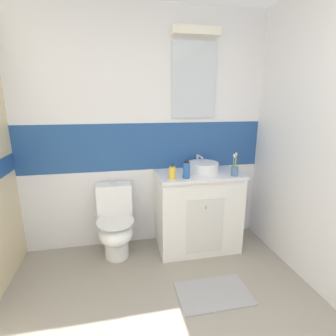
{
  "coord_description": "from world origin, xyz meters",
  "views": [
    {
      "loc": [
        -0.32,
        -0.33,
        1.57
      ],
      "look_at": [
        0.12,
        1.79,
        1.01
      ],
      "focal_mm": 27.69,
      "sensor_mm": 36.0,
      "label": 1
    }
  ],
  "objects": [
    {
      "name": "ground_plane",
      "position": [
        0.0,
        1.2,
        -0.02
      ],
      "size": [
        3.2,
        3.48,
        0.04
      ],
      "primitive_type": "cube",
      "color": "gray"
    },
    {
      "name": "wall_back_tiled",
      "position": [
        0.01,
        2.45,
        1.26
      ],
      "size": [
        3.2,
        0.2,
        2.5
      ],
      "color": "white",
      "rests_on": "ground_plane"
    },
    {
      "name": "vanity_cabinet",
      "position": [
        0.52,
        2.15,
        0.43
      ],
      "size": [
        0.87,
        0.53,
        0.85
      ],
      "color": "white",
      "rests_on": "ground_plane"
    },
    {
      "name": "sink_basin",
      "position": [
        0.58,
        2.18,
        0.91
      ],
      "size": [
        0.32,
        0.37,
        0.15
      ],
      "color": "white",
      "rests_on": "vanity_cabinet"
    },
    {
      "name": "toilet",
      "position": [
        -0.35,
        2.15,
        0.35
      ],
      "size": [
        0.37,
        0.5,
        0.75
      ],
      "color": "white",
      "rests_on": "ground_plane"
    },
    {
      "name": "toothbrush_cup",
      "position": [
        0.84,
        1.97,
        0.91
      ],
      "size": [
        0.07,
        0.07,
        0.23
      ],
      "color": "#4C7299",
      "rests_on": "vanity_cabinet"
    },
    {
      "name": "soap_dispenser",
      "position": [
        0.21,
        1.99,
        0.91
      ],
      "size": [
        0.06,
        0.06,
        0.16
      ],
      "color": "yellow",
      "rests_on": "vanity_cabinet"
    },
    {
      "name": "mouthwash_bottle",
      "position": [
        0.35,
        1.99,
        0.93
      ],
      "size": [
        0.07,
        0.07,
        0.17
      ],
      "color": "#2659B2",
      "rests_on": "vanity_cabinet"
    },
    {
      "name": "bath_mat",
      "position": [
        0.43,
        1.4,
        0.01
      ],
      "size": [
        0.61,
        0.38,
        0.01
      ],
      "primitive_type": "cube",
      "color": "#99999E",
      "rests_on": "ground_plane"
    }
  ]
}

